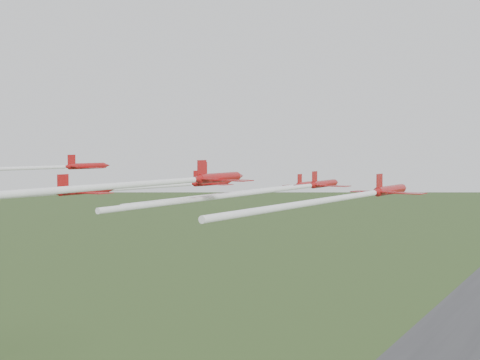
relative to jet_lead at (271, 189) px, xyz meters
The scene contains 7 objects.
jet_lead is the anchor object (origin of this frame).
jet_row2_left 15.73m from the jet_lead, 140.26° to the right, with size 9.68×44.94×2.65m.
jet_row2_right 16.05m from the jet_lead, 57.11° to the right, with size 8.78×58.08×2.63m.
jet_row3_left 37.93m from the jet_lead, 138.86° to the right, with size 8.11×50.06×2.40m.
jet_row3_mid 29.32m from the jet_lead, 90.25° to the right, with size 9.32×55.55×2.80m.
jet_row3_right 35.09m from the jet_lead, 46.74° to the right, with size 9.09×46.27×2.70m.
jet_row4_right 45.79m from the jet_lead, 76.09° to the right, with size 8.29×45.17×2.49m.
Camera 1 is at (44.48, -93.72, 66.39)m, focal length 50.00 mm.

